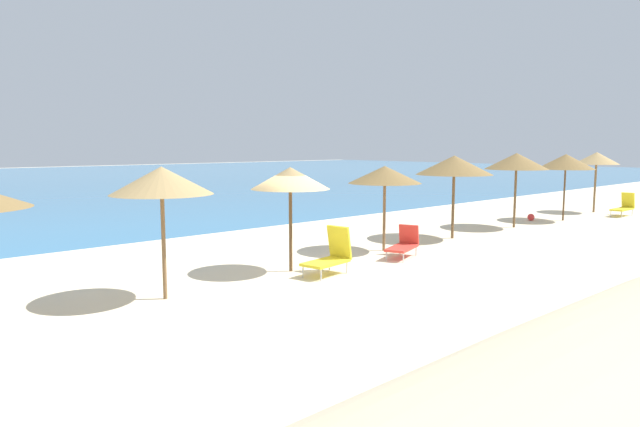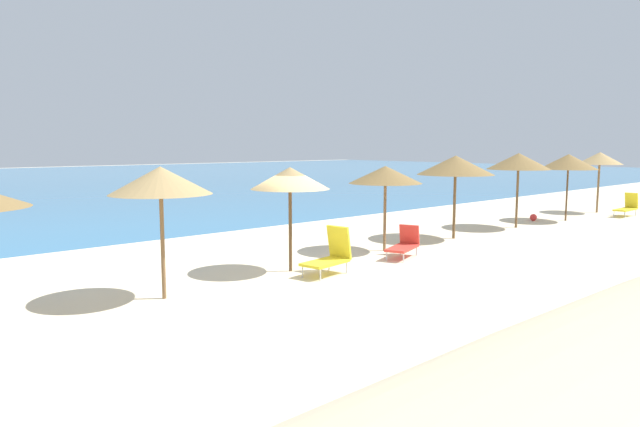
{
  "view_description": "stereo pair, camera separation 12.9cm",
  "coord_description": "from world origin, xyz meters",
  "px_view_note": "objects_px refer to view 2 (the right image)",
  "views": [
    {
      "loc": [
        -9.73,
        -10.65,
        3.27
      ],
      "look_at": [
        0.75,
        0.72,
        1.41
      ],
      "focal_mm": 32.09,
      "sensor_mm": 36.0,
      "label": 1
    },
    {
      "loc": [
        -9.63,
        -10.74,
        3.27
      ],
      "look_at": [
        0.75,
        0.72,
        1.41
      ],
      "focal_mm": 32.09,
      "sensor_mm": 36.0,
      "label": 2
    }
  ],
  "objects_px": {
    "beach_umbrella_4": "(161,181)",
    "beach_umbrella_5": "(290,178)",
    "beach_umbrella_6": "(385,175)",
    "lounge_chair_2": "(330,255)",
    "beach_umbrella_9": "(568,162)",
    "beach_umbrella_8": "(519,161)",
    "beach_umbrella_7": "(456,165)",
    "lounge_chair_0": "(627,207)",
    "beach_ball": "(533,217)",
    "beach_umbrella_10": "(600,158)",
    "lounge_chair_1": "(404,244)"
  },
  "relations": [
    {
      "from": "beach_umbrella_6",
      "to": "lounge_chair_0",
      "type": "relative_size",
      "value": 1.7
    },
    {
      "from": "beach_umbrella_9",
      "to": "beach_umbrella_5",
      "type": "bearing_deg",
      "value": 178.9
    },
    {
      "from": "beach_umbrella_5",
      "to": "lounge_chair_2",
      "type": "bearing_deg",
      "value": -60.62
    },
    {
      "from": "lounge_chair_2",
      "to": "beach_umbrella_5",
      "type": "bearing_deg",
      "value": 20.68
    },
    {
      "from": "beach_umbrella_6",
      "to": "beach_umbrella_8",
      "type": "height_order",
      "value": "beach_umbrella_8"
    },
    {
      "from": "beach_umbrella_6",
      "to": "beach_ball",
      "type": "height_order",
      "value": "beach_umbrella_6"
    },
    {
      "from": "beach_umbrella_10",
      "to": "lounge_chair_2",
      "type": "xyz_separation_m",
      "value": [
        -18.78,
        -1.01,
        -2.13
      ]
    },
    {
      "from": "beach_umbrella_8",
      "to": "beach_umbrella_6",
      "type": "bearing_deg",
      "value": 178.57
    },
    {
      "from": "lounge_chair_0",
      "to": "beach_umbrella_7",
      "type": "bearing_deg",
      "value": 81.65
    },
    {
      "from": "beach_umbrella_10",
      "to": "lounge_chair_1",
      "type": "relative_size",
      "value": 1.96
    },
    {
      "from": "beach_umbrella_5",
      "to": "beach_umbrella_10",
      "type": "height_order",
      "value": "beach_umbrella_10"
    },
    {
      "from": "lounge_chair_2",
      "to": "beach_umbrella_10",
      "type": "bearing_deg",
      "value": -95.62
    },
    {
      "from": "beach_umbrella_8",
      "to": "beach_ball",
      "type": "xyz_separation_m",
      "value": [
        2.43,
        0.53,
        -2.48
      ]
    },
    {
      "from": "beach_umbrella_9",
      "to": "beach_umbrella_10",
      "type": "relative_size",
      "value": 0.98
    },
    {
      "from": "beach_umbrella_5",
      "to": "lounge_chair_2",
      "type": "xyz_separation_m",
      "value": [
        0.53,
        -0.94,
        -1.93
      ]
    },
    {
      "from": "beach_umbrella_9",
      "to": "beach_umbrella_8",
      "type": "bearing_deg",
      "value": 173.67
    },
    {
      "from": "beach_umbrella_8",
      "to": "beach_umbrella_4",
      "type": "bearing_deg",
      "value": -178.67
    },
    {
      "from": "beach_umbrella_6",
      "to": "beach_ball",
      "type": "relative_size",
      "value": 8.77
    },
    {
      "from": "beach_umbrella_5",
      "to": "beach_umbrella_9",
      "type": "distance_m",
      "value": 15.18
    },
    {
      "from": "beach_umbrella_4",
      "to": "beach_umbrella_6",
      "type": "distance_m",
      "value": 7.73
    },
    {
      "from": "beach_umbrella_6",
      "to": "beach_umbrella_9",
      "type": "distance_m",
      "value": 11.18
    },
    {
      "from": "beach_umbrella_6",
      "to": "lounge_chair_0",
      "type": "bearing_deg",
      "value": -6.77
    },
    {
      "from": "beach_umbrella_4",
      "to": "beach_umbrella_7",
      "type": "height_order",
      "value": "beach_umbrella_7"
    },
    {
      "from": "beach_umbrella_9",
      "to": "beach_ball",
      "type": "height_order",
      "value": "beach_umbrella_9"
    },
    {
      "from": "beach_umbrella_4",
      "to": "lounge_chair_2",
      "type": "relative_size",
      "value": 2.01
    },
    {
      "from": "beach_umbrella_6",
      "to": "lounge_chair_2",
      "type": "height_order",
      "value": "beach_umbrella_6"
    },
    {
      "from": "beach_umbrella_5",
      "to": "beach_umbrella_7",
      "type": "bearing_deg",
      "value": 1.6
    },
    {
      "from": "beach_umbrella_7",
      "to": "beach_umbrella_4",
      "type": "bearing_deg",
      "value": -177.62
    },
    {
      "from": "beach_umbrella_6",
      "to": "beach_umbrella_7",
      "type": "height_order",
      "value": "beach_umbrella_7"
    },
    {
      "from": "lounge_chair_0",
      "to": "beach_ball",
      "type": "bearing_deg",
      "value": 66.2
    },
    {
      "from": "beach_umbrella_5",
      "to": "beach_umbrella_8",
      "type": "relative_size",
      "value": 0.92
    },
    {
      "from": "beach_umbrella_7",
      "to": "lounge_chair_0",
      "type": "bearing_deg",
      "value": -8.5
    },
    {
      "from": "lounge_chair_0",
      "to": "lounge_chair_2",
      "type": "height_order",
      "value": "lounge_chair_2"
    },
    {
      "from": "beach_umbrella_7",
      "to": "beach_umbrella_8",
      "type": "distance_m",
      "value": 4.09
    },
    {
      "from": "beach_umbrella_4",
      "to": "beach_umbrella_5",
      "type": "distance_m",
      "value": 3.71
    },
    {
      "from": "beach_umbrella_4",
      "to": "beach_umbrella_8",
      "type": "height_order",
      "value": "beach_umbrella_8"
    },
    {
      "from": "beach_umbrella_6",
      "to": "beach_umbrella_10",
      "type": "distance_m",
      "value": 15.31
    },
    {
      "from": "beach_umbrella_10",
      "to": "lounge_chair_2",
      "type": "relative_size",
      "value": 2.08
    },
    {
      "from": "beach_umbrella_5",
      "to": "beach_ball",
      "type": "height_order",
      "value": "beach_umbrella_5"
    },
    {
      "from": "lounge_chair_2",
      "to": "beach_umbrella_8",
      "type": "bearing_deg",
      "value": -93.36
    },
    {
      "from": "lounge_chair_1",
      "to": "beach_ball",
      "type": "bearing_deg",
      "value": -101.92
    },
    {
      "from": "beach_umbrella_4",
      "to": "beach_umbrella_10",
      "type": "distance_m",
      "value": 23.02
    },
    {
      "from": "beach_umbrella_9",
      "to": "beach_umbrella_10",
      "type": "distance_m",
      "value": 4.15
    },
    {
      "from": "beach_umbrella_6",
      "to": "beach_umbrella_4",
      "type": "bearing_deg",
      "value": -175.93
    },
    {
      "from": "beach_umbrella_4",
      "to": "lounge_chair_2",
      "type": "distance_m",
      "value": 4.75
    },
    {
      "from": "beach_umbrella_7",
      "to": "beach_umbrella_9",
      "type": "bearing_deg",
      "value": -3.78
    },
    {
      "from": "beach_umbrella_7",
      "to": "beach_umbrella_8",
      "type": "relative_size",
      "value": 0.98
    },
    {
      "from": "beach_umbrella_4",
      "to": "beach_umbrella_9",
      "type": "relative_size",
      "value": 0.98
    },
    {
      "from": "beach_umbrella_5",
      "to": "lounge_chair_0",
      "type": "distance_m",
      "value": 18.98
    },
    {
      "from": "beach_umbrella_5",
      "to": "beach_ball",
      "type": "distance_m",
      "value": 14.29
    }
  ]
}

